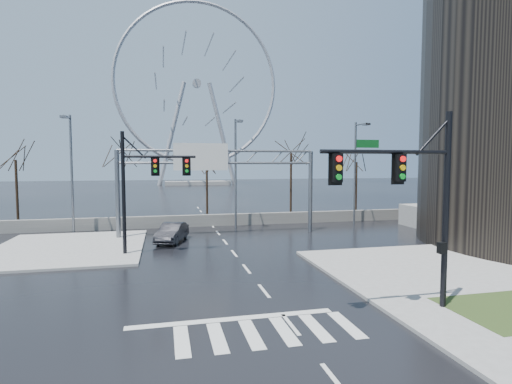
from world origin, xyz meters
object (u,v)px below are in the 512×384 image
object	(u,v)px
signal_mast_near	(417,191)
car	(172,233)
ferris_wheel	(197,90)
sign_gantry	(215,173)
signal_mast_far	(142,181)

from	to	relation	value
signal_mast_near	car	bearing A→B (deg)	118.11
ferris_wheel	car	size ratio (longest dim) A/B	11.71
sign_gantry	ferris_wheel	size ratio (longest dim) A/B	0.32
signal_mast_near	car	distance (m)	19.69
signal_mast_far	ferris_wheel	bearing A→B (deg)	82.80
sign_gantry	ferris_wheel	bearing A→B (deg)	86.16
signal_mast_near	ferris_wheel	xyz separation A→B (m)	(-0.14, 99.04, 21.26)
signal_mast_far	ferris_wheel	size ratio (longest dim) A/B	0.16
signal_mast_near	ferris_wheel	world-z (taller)	ferris_wheel
ferris_wheel	car	xyz separation A→B (m)	(-8.93, -82.06, -25.42)
signal_mast_far	car	world-z (taller)	signal_mast_far
signal_mast_near	sign_gantry	xyz separation A→B (m)	(-5.52, 19.00, 0.31)
signal_mast_far	car	xyz separation A→B (m)	(1.94, 3.98, -4.12)
signal_mast_near	sign_gantry	bearing A→B (deg)	106.19
signal_mast_near	sign_gantry	world-z (taller)	signal_mast_near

